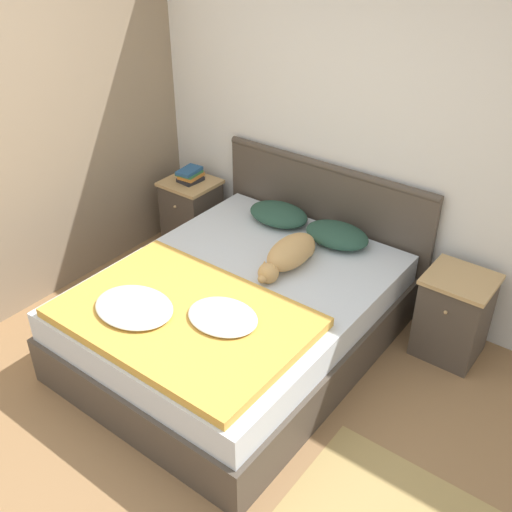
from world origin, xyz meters
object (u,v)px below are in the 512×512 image
bed (237,316)px  pillow_right (337,235)px  pillow_left (279,214)px  book_stack (190,175)px  nightstand_left (192,213)px  nightstand_right (453,315)px  dog (289,254)px

bed → pillow_right: bearing=72.8°
pillow_left → pillow_right: (0.51, 0.00, 0.00)m
bed → pillow_left: 0.93m
pillow_right → book_stack: size_ratio=2.13×
nightstand_left → pillow_left: 0.96m
bed → nightstand_left: bearing=144.5°
bed → book_stack: 1.49m
pillow_left → pillow_right: 0.51m
bed → pillow_left: (-0.25, 0.82, 0.34)m
nightstand_right → bed: bearing=-144.5°
bed → nightstand_left: nightstand_left is taller
nightstand_right → dog: bearing=-155.3°
nightstand_right → nightstand_left: bearing=180.0°
nightstand_right → pillow_right: (-0.91, -0.01, 0.30)m
pillow_right → dog: bearing=-102.3°
nightstand_left → nightstand_right: 2.33m
dog → pillow_right: bearing=77.7°
bed → nightstand_left: size_ratio=3.42×
nightstand_right → pillow_left: bearing=-179.7°
dog → nightstand_left: bearing=160.7°
bed → book_stack: (-1.17, 0.84, 0.40)m
pillow_left → book_stack: size_ratio=2.13×
bed → nightstand_right: bearing=35.5°
pillow_right → book_stack: (-1.42, 0.02, 0.06)m
nightstand_left → book_stack: 0.36m
pillow_right → dog: 0.47m
dog → pillow_left: bearing=131.9°
bed → pillow_right: (0.25, 0.82, 0.34)m
bed → nightstand_left: (-1.17, 0.83, 0.04)m
book_stack → pillow_left: bearing=-1.0°
pillow_right → nightstand_left: bearing=179.7°
nightstand_left → pillow_right: pillow_right is taller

